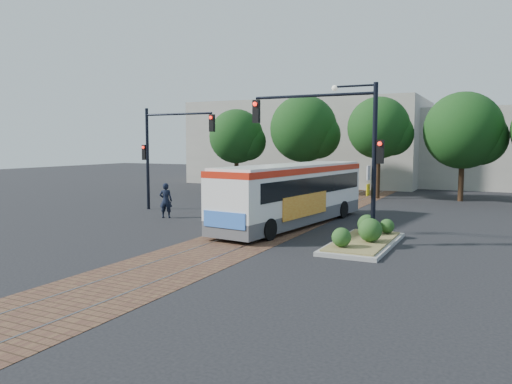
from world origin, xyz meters
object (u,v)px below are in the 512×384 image
Objects in this scene: traffic_island at (365,237)px; officer at (166,200)px; city_bus at (293,191)px; signal_pole_left at (163,145)px; parked_car at (291,193)px; signal_pole_main at (343,137)px.

traffic_island is 11.50m from officer.
city_bus is at bearing 142.75° from traffic_island.
city_bus is at bearing -10.37° from signal_pole_left.
traffic_island is (4.30, -3.27, -1.30)m from city_bus.
officer is at bearing 160.83° from parked_car.
signal_pole_main is at bearing -151.39° from parked_car.
signal_pole_left is at bearing 158.55° from signal_pole_main.
parked_car is at bearing -130.74° from officer.
traffic_island is at bearing -148.36° from parked_car.
traffic_island is 3.95m from signal_pole_main.
city_bus reaches higher than parked_car.
officer is at bearing 167.08° from signal_pole_main.
officer reaches higher than traffic_island.
signal_pole_left reaches higher than parked_car.
signal_pole_left is at bearing 176.75° from city_bus.
parked_car is at bearing 55.73° from signal_pole_left.
signal_pole_left is at bearing 159.64° from traffic_island.
city_bus is at bearing 163.43° from officer.
parked_car is (5.06, 7.43, -3.31)m from signal_pole_left.
signal_pole_main is 11.02m from officer.
city_bus is 6.01× the size of officer.
signal_pole_main reaches higher than city_bus.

